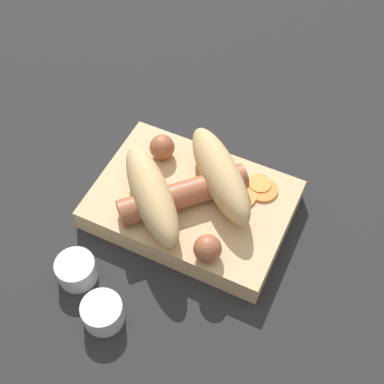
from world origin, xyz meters
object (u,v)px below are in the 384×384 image
Objects in this scene: sausage at (183,194)px; bread_roll at (186,184)px; food_tray at (192,205)px; condiment_cup_far at (103,313)px; condiment_cup_near at (77,271)px.

bread_roll is at bearing -95.28° from sausage.
food_tray reaches higher than condiment_cup_far.
condiment_cup_near is at bearing 59.73° from food_tray.
food_tray is 0.16m from condiment_cup_far.
food_tray is 5.17× the size of condiment_cup_near.
food_tray is 0.03m from sausage.
food_tray is at bearing -142.44° from bread_roll.
sausage reaches higher than condiment_cup_far.
condiment_cup_near is at bearing -30.27° from condiment_cup_far.
bread_roll reaches higher than condiment_cup_far.
sausage is 0.14m from condiment_cup_near.
food_tray is 1.20× the size of bread_roll.
bread_roll is at bearing -119.31° from condiment_cup_near.
condiment_cup_far is (0.02, 0.15, -0.03)m from sausage.
food_tray is 5.17× the size of condiment_cup_far.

